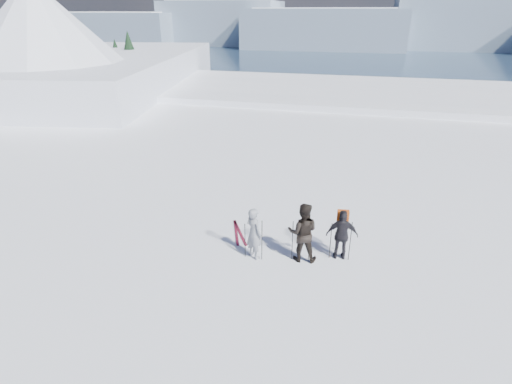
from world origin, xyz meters
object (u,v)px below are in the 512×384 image
at_px(skier_dark, 303,232).
at_px(skier_pack, 342,235).
at_px(skis_loose, 238,232).
at_px(skier_grey, 254,233).

xyz_separation_m(skier_dark, skier_pack, (1.15, 0.36, -0.13)).
distance_m(skier_pack, skis_loose, 3.66).
xyz_separation_m(skier_grey, skis_loose, (-0.89, 1.27, -0.82)).
bearing_deg(skier_dark, skier_grey, 2.83).
bearing_deg(skier_pack, skier_dark, 10.97).
xyz_separation_m(skier_dark, skis_loose, (-2.35, 1.03, -0.94)).
height_order(skier_pack, skis_loose, skier_pack).
distance_m(skier_dark, skis_loose, 2.73).
bearing_deg(skier_grey, skier_dark, -134.51).
xyz_separation_m(skier_pack, skis_loose, (-3.51, 0.68, -0.80)).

